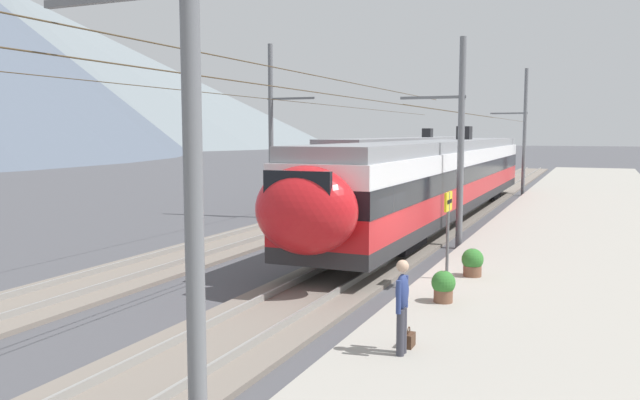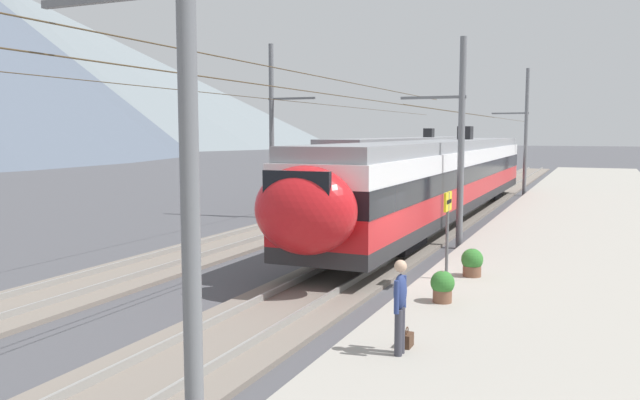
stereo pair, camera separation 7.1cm
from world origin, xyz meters
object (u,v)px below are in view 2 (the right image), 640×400
platform_sign (448,216)px  potted_plant_by_shelter (443,285)px  train_far_track (411,160)px  potted_plant_platform_edge (472,261)px  handbag_beside_passenger (407,340)px  catenary_mast_mid (457,140)px  catenary_mast_far_side (274,129)px  catenary_mast_east (524,131)px  train_near_platform (443,175)px  passenger_walking (400,302)px  catenary_mast_west (178,120)px

platform_sign → potted_plant_by_shelter: platform_sign is taller
train_far_track → potted_plant_platform_edge: size_ratio=41.99×
potted_plant_by_shelter → handbag_beside_passenger: bearing=-178.1°
catenary_mast_mid → potted_plant_platform_edge: size_ratio=56.77×
catenary_mast_far_side → catenary_mast_east: bearing=-30.7°
train_near_platform → potted_plant_by_shelter: bearing=-167.0°
catenary_mast_mid → handbag_beside_passenger: bearing=-172.2°
train_near_platform → potted_plant_platform_edge: size_ratio=41.91×
train_far_track → potted_plant_by_shelter: 32.27m
passenger_walking → handbag_beside_passenger: 0.92m
catenary_mast_far_side → potted_plant_platform_edge: 16.08m
potted_plant_by_shelter → catenary_mast_far_side: bearing=40.3°
train_far_track → potted_plant_platform_edge: train_far_track is taller
catenary_mast_mid → catenary_mast_east: (21.45, -0.01, 0.37)m
catenary_mast_far_side → potted_plant_by_shelter: (-13.51, -11.45, -3.65)m
catenary_mast_far_side → potted_plant_platform_edge: bearing=-132.3°
catenary_mast_far_side → potted_plant_by_shelter: size_ratio=58.87×
train_near_platform → passenger_walking: train_near_platform is taller
catenary_mast_mid → train_far_track: bearing=19.6°
train_far_track → catenary_mast_east: (-0.60, -7.87, 2.09)m
catenary_mast_far_side → potted_plant_by_shelter: 18.09m
catenary_mast_west → passenger_walking: (4.04, -1.64, -3.09)m
handbag_beside_passenger → train_far_track: bearing=15.6°
catenary_mast_east → handbag_beside_passenger: (-33.55, -1.65, -3.87)m
catenary_mast_mid → catenary_mast_far_side: (4.73, 9.90, 0.42)m
train_near_platform → train_far_track: bearing=20.7°
catenary_mast_mid → catenary_mast_far_side: bearing=64.5°
catenary_mast_east → passenger_walking: catenary_mast_east is taller
catenary_mast_east → potted_plant_by_shelter: size_ratio=58.87×
catenary_mast_mid → potted_plant_by_shelter: catenary_mast_mid is taller
platform_sign → potted_plant_platform_edge: bearing=-43.2°
platform_sign → train_near_platform: bearing=13.4°
platform_sign → potted_plant_by_shelter: size_ratio=3.17×
handbag_beside_passenger → catenary_mast_west: bearing=159.7°
platform_sign → catenary_mast_east: bearing=2.3°
catenary_mast_west → handbag_beside_passenger: (4.47, -1.65, -3.91)m
train_far_track → handbag_beside_passenger: size_ratio=84.41×
catenary_mast_east → potted_plant_by_shelter: (-30.23, -1.54, -3.60)m
catenary_mast_far_side → train_far_track: bearing=-6.7°
handbag_beside_passenger → train_near_platform: bearing=11.0°
catenary_mast_far_side → platform_sign: bearing=-135.3°
catenary_mast_mid → passenger_walking: size_ratio=25.58×
catenary_mast_west → platform_sign: size_ratio=18.55×
catenary_mast_east → catenary_mast_west: bearing=-180.0°
catenary_mast_mid → catenary_mast_far_side: size_ratio=1.00×
train_far_track → catenary_mast_far_side: size_ratio=0.74×
train_near_platform → catenary_mast_east: catenary_mast_east is taller
train_far_track → platform_sign: 29.85m
train_near_platform → handbag_beside_passenger: bearing=-169.0°
train_near_platform → platform_sign: (-12.89, -3.08, -0.20)m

